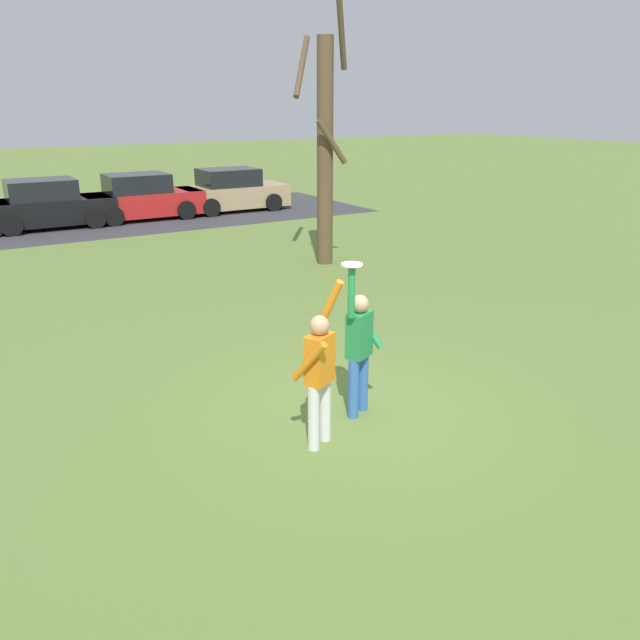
{
  "coord_description": "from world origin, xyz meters",
  "views": [
    {
      "loc": [
        -4.38,
        -6.38,
        3.93
      ],
      "look_at": [
        -0.43,
        0.16,
        1.32
      ],
      "focal_mm": 35.62,
      "sensor_mm": 36.0,
      "label": 1
    }
  ],
  "objects": [
    {
      "name": "ground_plane",
      "position": [
        0.0,
        0.0,
        0.0
      ],
      "size": [
        120.0,
        120.0,
        0.0
      ],
      "primitive_type": "plane",
      "color": "olive"
    },
    {
      "name": "person_defender",
      "position": [
        -0.86,
        -0.54,
        0.98
      ],
      "size": [
        0.64,
        0.6,
        2.04
      ],
      "rotation": [
        0.0,
        0.0,
        0.47
      ],
      "color": "silver",
      "rests_on": "ground_plane"
    },
    {
      "name": "bare_tree_tall",
      "position": [
        4.04,
        7.32,
        2.9
      ],
      "size": [
        1.53,
        1.53,
        6.36
      ],
      "color": "brown",
      "rests_on": "ground_plane"
    },
    {
      "name": "person_catcher",
      "position": [
        0.0,
        -0.1,
        0.98
      ],
      "size": [
        0.58,
        0.51,
        2.08
      ],
      "rotation": [
        0.0,
        0.0,
        -2.67
      ],
      "color": "#3366B7",
      "rests_on": "ground_plane"
    },
    {
      "name": "parking_strip",
      "position": [
        0.53,
        16.54,
        0.0
      ],
      "size": [
        19.31,
        6.4,
        0.01
      ],
      "primitive_type": "cube",
      "color": "#38383D",
      "rests_on": "ground_plane"
    },
    {
      "name": "parked_car_black",
      "position": [
        -1.24,
        16.26,
        0.73
      ],
      "size": [
        4.1,
        2.05,
        1.59
      ],
      "rotation": [
        0.0,
        0.0,
        0.0
      ],
      "color": "black",
      "rests_on": "ground_plane"
    },
    {
      "name": "frisbee_disc",
      "position": [
        -0.2,
        -0.2,
        2.09
      ],
      "size": [
        0.27,
        0.27,
        0.02
      ],
      "primitive_type": "cylinder",
      "color": "white",
      "rests_on": "person_catcher"
    },
    {
      "name": "parked_car_red",
      "position": [
        1.92,
        16.33,
        0.73
      ],
      "size": [
        4.1,
        2.05,
        1.59
      ],
      "rotation": [
        0.0,
        0.0,
        0.0
      ],
      "color": "red",
      "rests_on": "ground_plane"
    },
    {
      "name": "parked_car_tan",
      "position": [
        5.43,
        16.4,
        0.73
      ],
      "size": [
        4.1,
        2.05,
        1.59
      ],
      "rotation": [
        0.0,
        0.0,
        0.0
      ],
      "color": "tan",
      "rests_on": "ground_plane"
    }
  ]
}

